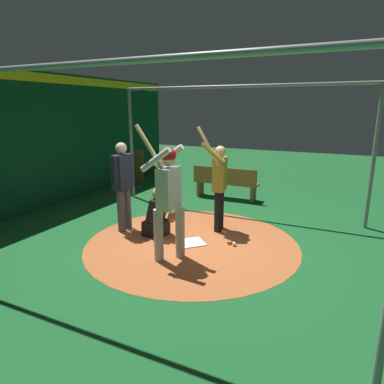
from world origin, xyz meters
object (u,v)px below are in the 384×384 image
object	(u,v)px
bat_rack	(135,166)
baseball_1	(234,244)
umpire	(123,182)
baseball_0	(132,231)
visitor	(219,182)
batter	(168,193)
catcher	(158,217)
bench	(225,182)
home_plate	(192,242)

from	to	relation	value
bat_rack	baseball_1	world-z (taller)	bat_rack
umpire	baseball_0	size ratio (longest dim) A/B	23.47
visitor	baseball_0	distance (m)	1.94
batter	catcher	world-z (taller)	batter
bench	batter	bearing A→B (deg)	-83.41
catcher	baseball_0	bearing A→B (deg)	-168.50
bench	baseball_0	bearing A→B (deg)	-103.63
home_plate	baseball_1	distance (m)	0.76
home_plate	bench	distance (m)	3.20
catcher	bat_rack	bearing A→B (deg)	129.69
batter	visitor	xyz separation A→B (m)	(0.25, 1.57, -0.13)
visitor	baseball_1	size ratio (longest dim) A/B	27.62
home_plate	baseball_0	xyz separation A→B (m)	(-1.28, -0.03, 0.03)
batter	catcher	bearing A→B (deg)	130.38
baseball_1	bat_rack	bearing A→B (deg)	141.24
batter	umpire	distance (m)	1.64
catcher	bench	xyz separation A→B (m)	(0.24, 3.06, 0.08)
catcher	baseball_0	distance (m)	0.63
catcher	baseball_1	xyz separation A→B (m)	(1.48, 0.12, -0.32)
umpire	catcher	bearing A→B (deg)	2.12
home_plate	catcher	size ratio (longest dim) A/B	0.45
batter	home_plate	bearing A→B (deg)	85.06
catcher	visitor	bearing A→B (deg)	39.45
home_plate	umpire	xyz separation A→B (m)	(-1.50, 0.05, 0.97)
batter	umpire	xyz separation A→B (m)	(-1.44, 0.78, -0.12)
bat_rack	baseball_1	xyz separation A→B (m)	(4.73, -3.80, -0.45)
baseball_0	home_plate	bearing A→B (deg)	1.57
catcher	baseball_1	world-z (taller)	catcher
visitor	baseball_1	xyz separation A→B (m)	(0.55, -0.65, -0.93)
batter	baseball_1	xyz separation A→B (m)	(0.80, 0.92, -1.06)
umpire	bench	bearing A→B (deg)	72.21
umpire	bench	size ratio (longest dim) A/B	1.00
batter	baseball_0	world-z (taller)	batter
home_plate	visitor	xyz separation A→B (m)	(0.18, 0.84, 0.96)
batter	visitor	distance (m)	1.59
visitor	batter	bearing A→B (deg)	-108.86
visitor	baseball_0	size ratio (longest dim) A/B	27.62
home_plate	batter	distance (m)	1.31
bench	home_plate	bearing A→B (deg)	-80.76
home_plate	bat_rack	world-z (taller)	bat_rack
umpire	baseball_0	bearing A→B (deg)	-19.75
home_plate	baseball_0	size ratio (longest dim) A/B	5.68
catcher	baseball_1	bearing A→B (deg)	4.53
umpire	baseball_1	xyz separation A→B (m)	(2.23, 0.15, -0.94)
baseball_0	visitor	bearing A→B (deg)	30.87
home_plate	bench	size ratio (longest dim) A/B	0.24
visitor	baseball_0	bearing A→B (deg)	-159.08
umpire	bench	distance (m)	3.29
bench	bat_rack	bearing A→B (deg)	166.26
batter	baseball_0	size ratio (longest dim) A/B	28.90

